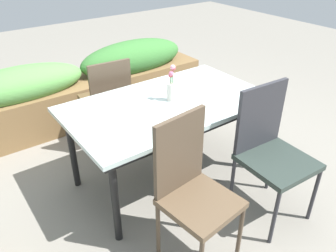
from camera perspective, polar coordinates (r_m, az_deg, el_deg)
The scene contains 7 objects.
ground_plane at distance 3.03m, azimuth -0.47°, elevation -8.50°, with size 12.00×12.00×0.00m, color gray.
dining_table at distance 2.68m, azimuth -0.00°, elevation 2.91°, with size 1.59×0.92×0.73m.
chair_near_right at distance 2.51m, azimuth 16.86°, elevation -3.33°, with size 0.48×0.48×1.00m.
chair_far_side at distance 3.25m, azimuth -10.23°, elevation 4.86°, with size 0.44×0.44×0.91m.
chair_near_left at distance 2.06m, azimuth 4.01°, elevation -10.03°, with size 0.45×0.45×1.01m.
flower_vase at distance 2.63m, azimuth 0.55°, elevation 6.84°, with size 0.06×0.06×0.30m.
planter_box at distance 3.92m, azimuth -13.94°, elevation 6.37°, with size 2.92×0.55×0.78m.
Camera 1 is at (-1.37, -1.92, 1.90)m, focal length 36.14 mm.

